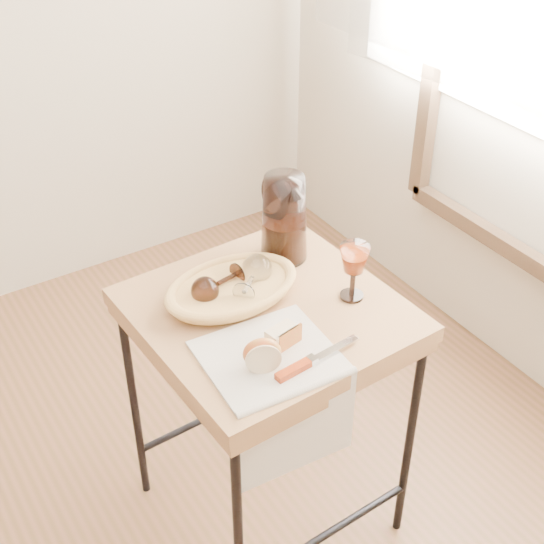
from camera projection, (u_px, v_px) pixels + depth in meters
side_table at (268, 418)px, 2.12m from camera, size 0.64×0.64×0.78m
tea_towel at (269, 356)px, 1.74m from camera, size 0.31×0.29×0.01m
bread_basket at (232, 290)px, 1.91m from camera, size 0.32×0.23×0.04m
goblet_lying_a at (219, 283)px, 1.90m from camera, size 0.13×0.09×0.07m
goblet_lying_b at (251, 279)px, 1.91m from camera, size 0.15×0.14×0.08m
pitcher at (284, 218)px, 2.01m from camera, size 0.19×0.26×0.28m
wine_goblet at (353, 272)px, 1.88m from camera, size 0.08×0.08×0.15m
apple_half at (262, 353)px, 1.69m from camera, size 0.10×0.08×0.08m
apple_wedge at (281, 337)px, 1.76m from camera, size 0.08×0.05×0.05m
table_knife at (315, 358)px, 1.72m from camera, size 0.23×0.05×0.02m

